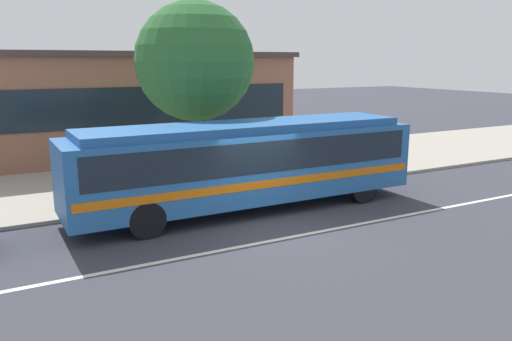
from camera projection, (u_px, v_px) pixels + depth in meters
The scene contains 8 objects.
ground_plane at pixel (272, 229), 14.22m from camera, with size 120.00×120.00×0.00m, color #353640.
sidewalk_slab at pixel (180, 176), 20.55m from camera, with size 60.00×8.00×0.12m, color #9D9487.
lane_stripe_center at pixel (288, 238), 13.53m from camera, with size 56.00×0.16×0.01m, color silver.
transit_bus at pixel (247, 160), 15.76m from camera, with size 11.06×2.48×2.75m.
pedestrian_waiting_near_sign at pixel (281, 154), 19.67m from camera, with size 0.37×0.37×1.66m.
bus_stop_sign at pixel (323, 142), 19.13m from camera, with size 0.08×0.44×2.29m.
street_tree_near_stop at pixel (195, 62), 18.34m from camera, with size 4.29×4.29×6.59m.
station_building at pixel (126, 104), 25.23m from camera, with size 15.91×6.72×5.00m.
Camera 1 is at (-6.86, -11.70, 4.60)m, focal length 35.86 mm.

